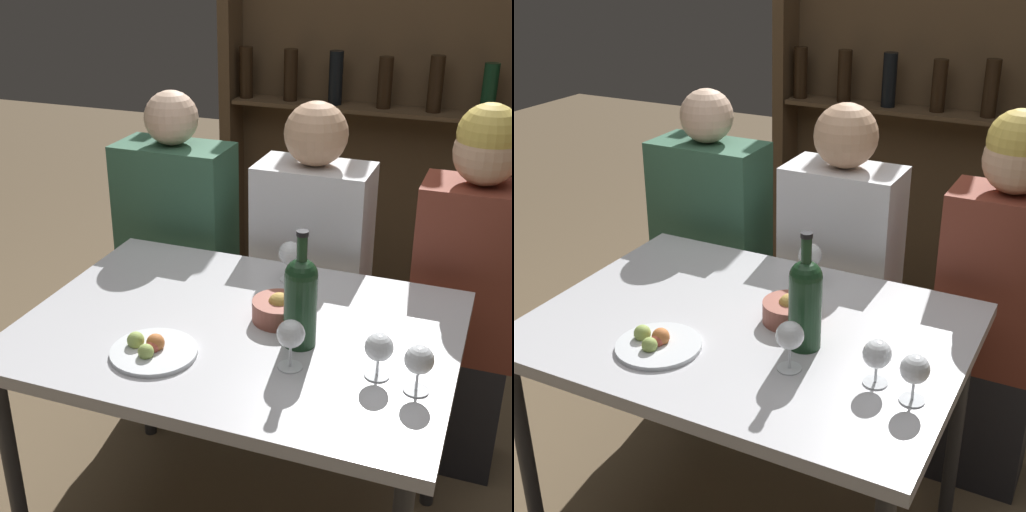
% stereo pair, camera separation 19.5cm
% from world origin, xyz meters
% --- Properties ---
extents(dining_table, '(1.15, 0.84, 0.76)m').
position_xyz_m(dining_table, '(0.00, 0.00, 0.69)').
color(dining_table, silver).
rests_on(dining_table, ground_plane).
extents(wine_rack_wall, '(1.62, 0.21, 2.18)m').
position_xyz_m(wine_rack_wall, '(0.00, 1.89, 1.11)').
color(wine_rack_wall, '#4C3823').
rests_on(wine_rack_wall, ground_plane).
extents(wine_bottle, '(0.08, 0.08, 0.31)m').
position_xyz_m(wine_bottle, '(0.18, -0.03, 0.89)').
color(wine_bottle, '#19381E').
rests_on(wine_bottle, dining_table).
extents(wine_glass_0, '(0.07, 0.07, 0.13)m').
position_xyz_m(wine_glass_0, '(0.19, -0.14, 0.85)').
color(wine_glass_0, silver).
rests_on(wine_glass_0, dining_table).
extents(wine_glass_1, '(0.07, 0.07, 0.13)m').
position_xyz_m(wine_glass_1, '(0.04, 0.31, 0.85)').
color(wine_glass_1, silver).
rests_on(wine_glass_1, dining_table).
extents(wine_glass_2, '(0.07, 0.07, 0.11)m').
position_xyz_m(wine_glass_2, '(0.39, -0.11, 0.84)').
color(wine_glass_2, silver).
rests_on(wine_glass_2, dining_table).
extents(wine_glass_3, '(0.07, 0.07, 0.12)m').
position_xyz_m(wine_glass_3, '(0.49, -0.13, 0.84)').
color(wine_glass_3, silver).
rests_on(wine_glass_3, dining_table).
extents(food_plate_0, '(0.22, 0.22, 0.05)m').
position_xyz_m(food_plate_0, '(-0.15, -0.21, 0.77)').
color(food_plate_0, silver).
rests_on(food_plate_0, dining_table).
extents(snack_bowl, '(0.15, 0.15, 0.08)m').
position_xyz_m(snack_bowl, '(0.09, 0.07, 0.79)').
color(snack_bowl, '#995142').
rests_on(snack_bowl, dining_table).
extents(seated_person_left, '(0.40, 0.22, 1.24)m').
position_xyz_m(seated_person_left, '(-0.50, 0.62, 0.58)').
color(seated_person_left, '#26262B').
rests_on(seated_person_left, ground_plane).
extents(seated_person_center, '(0.38, 0.22, 1.24)m').
position_xyz_m(seated_person_center, '(0.02, 0.62, 0.59)').
color(seated_person_center, '#26262B').
rests_on(seated_person_center, ground_plane).
extents(seated_person_right, '(0.35, 0.22, 1.27)m').
position_xyz_m(seated_person_right, '(0.54, 0.62, 0.63)').
color(seated_person_right, '#26262B').
rests_on(seated_person_right, ground_plane).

